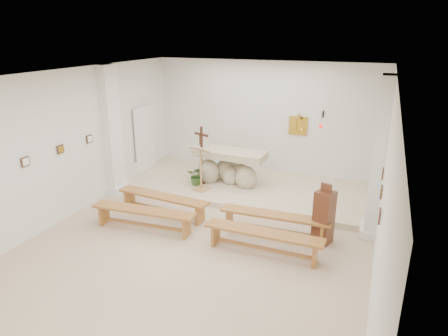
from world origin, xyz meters
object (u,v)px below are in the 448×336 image
at_px(altar, 229,169).
at_px(bench_left_second, 144,214).
at_px(crucifix_stand, 202,151).
at_px(bench_right_front, 274,219).
at_px(lectern, 201,168).
at_px(bench_left_front, 163,200).
at_px(donation_pedestal, 324,217).
at_px(bench_right_second, 263,237).

relative_size(altar, bench_left_second, 0.85).
relative_size(altar, crucifix_stand, 1.26).
relative_size(crucifix_stand, bench_right_front, 0.68).
relative_size(lectern, bench_left_front, 0.52).
distance_m(altar, crucifix_stand, 0.95).
height_order(donation_pedestal, bench_left_front, donation_pedestal).
height_order(altar, crucifix_stand, crucifix_stand).
xyz_separation_m(bench_left_front, bench_left_second, (-0.00, -0.86, 0.00)).
relative_size(lectern, donation_pedestal, 0.95).
height_order(bench_left_front, bench_left_second, same).
bearing_deg(bench_left_front, lectern, 82.73).
relative_size(altar, donation_pedestal, 1.55).
distance_m(donation_pedestal, bench_left_second, 3.96).
distance_m(bench_left_second, bench_right_second, 2.81).
bearing_deg(bench_right_front, bench_left_second, -164.74).
distance_m(altar, bench_left_second, 3.29).
bearing_deg(bench_right_front, bench_left_front, 178.15).
bearing_deg(bench_left_front, bench_right_second, -11.96).
bearing_deg(bench_left_second, lectern, 78.00).
relative_size(donation_pedestal, bench_left_second, 0.55).
relative_size(lectern, bench_left_second, 0.52).
xyz_separation_m(lectern, bench_right_second, (2.48, -2.35, -0.40)).
distance_m(lectern, donation_pedestal, 3.79).
distance_m(lectern, bench_left_front, 1.58).
relative_size(crucifix_stand, bench_left_second, 0.68).
bearing_deg(donation_pedestal, altar, 163.56).
relative_size(bench_left_front, bench_right_front, 1.01).
bearing_deg(crucifix_stand, bench_left_front, -73.71).
xyz_separation_m(donation_pedestal, bench_right_second, (-1.04, -0.95, -0.21)).
bearing_deg(bench_left_second, bench_left_front, 85.94).
height_order(lectern, bench_right_second, lectern).
relative_size(crucifix_stand, bench_right_second, 0.68).
xyz_separation_m(altar, bench_right_second, (1.97, -3.17, -0.17)).
bearing_deg(crucifix_stand, donation_pedestal, -6.59).
xyz_separation_m(bench_right_front, bench_left_second, (-2.81, -0.86, 0.00)).
bearing_deg(lectern, bench_left_second, -87.29).
bearing_deg(bench_left_front, bench_left_second, -84.85).
distance_m(bench_right_front, bench_right_second, 0.86).
bearing_deg(bench_left_second, crucifix_stand, 83.09).
distance_m(lectern, crucifix_stand, 0.61).
distance_m(crucifix_stand, bench_right_second, 3.96).
height_order(altar, lectern, lectern).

